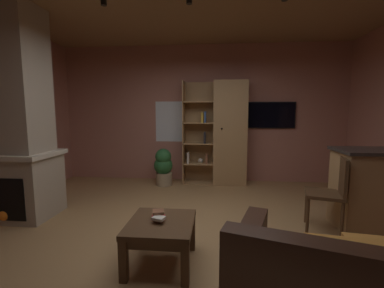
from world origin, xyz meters
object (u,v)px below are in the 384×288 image
object	(u,v)px
bookshelf_cabinet	(225,134)
coffee_table	(161,230)
table_book_0	(158,217)
table_book_1	(159,218)
dining_chair	(332,189)
table_book_2	(158,212)
wall_mounted_tv	(271,115)
stone_fireplace	(16,125)
potted_floor_plant	(164,166)

from	to	relation	value
bookshelf_cabinet	coffee_table	xyz separation A→B (m)	(-0.70, -2.93, -0.68)
coffee_table	table_book_0	distance (m)	0.12
table_book_1	dining_chair	world-z (taller)	dining_chair
table_book_0	table_book_2	distance (m)	0.05
table_book_2	wall_mounted_tv	world-z (taller)	wall_mounted_tv
coffee_table	table_book_1	distance (m)	0.13
table_book_2	wall_mounted_tv	xyz separation A→B (m)	(1.67, 3.08, 0.90)
table_book_0	table_book_1	distance (m)	0.09
coffee_table	table_book_2	world-z (taller)	table_book_2
coffee_table	dining_chair	xyz separation A→B (m)	(1.91, 0.86, 0.19)
coffee_table	dining_chair	bearing A→B (deg)	24.40
table_book_2	dining_chair	xyz separation A→B (m)	(1.94, 0.80, 0.04)
wall_mounted_tv	table_book_1	bearing A→B (deg)	-117.39
dining_chair	wall_mounted_tv	size ratio (longest dim) A/B	0.97
stone_fireplace	table_book_0	bearing A→B (deg)	-23.05
stone_fireplace	dining_chair	distance (m)	4.15
table_book_2	dining_chair	bearing A→B (deg)	22.49
stone_fireplace	table_book_0	distance (m)	2.47
dining_chair	table_book_0	bearing A→B (deg)	-157.27
stone_fireplace	coffee_table	size ratio (longest dim) A/B	4.26
stone_fireplace	bookshelf_cabinet	world-z (taller)	stone_fireplace
bookshelf_cabinet	potted_floor_plant	distance (m)	1.40
coffee_table	table_book_1	bearing A→B (deg)	-112.38
table_book_0	wall_mounted_tv	world-z (taller)	wall_mounted_tv
stone_fireplace	potted_floor_plant	bearing A→B (deg)	45.97
coffee_table	table_book_1	world-z (taller)	table_book_1
coffee_table	wall_mounted_tv	xyz separation A→B (m)	(1.63, 3.14, 1.05)
dining_chair	wall_mounted_tv	xyz separation A→B (m)	(-0.28, 2.27, 0.86)
stone_fireplace	potted_floor_plant	distance (m)	2.54
coffee_table	table_book_0	world-z (taller)	table_book_0
stone_fireplace	table_book_0	world-z (taller)	stone_fireplace
coffee_table	table_book_2	size ratio (longest dim) A/B	6.13
stone_fireplace	table_book_1	xyz separation A→B (m)	(2.16, -0.99, -0.81)
table_book_1	table_book_2	xyz separation A→B (m)	(-0.02, 0.09, 0.03)
bookshelf_cabinet	dining_chair	xyz separation A→B (m)	(1.21, -2.06, -0.49)
stone_fireplace	bookshelf_cabinet	size ratio (longest dim) A/B	1.37
table_book_1	wall_mounted_tv	bearing A→B (deg)	62.61
coffee_table	wall_mounted_tv	distance (m)	3.69
coffee_table	potted_floor_plant	xyz separation A→B (m)	(-0.52, 2.67, 0.05)
table_book_2	wall_mounted_tv	size ratio (longest dim) A/B	0.11
table_book_0	table_book_2	world-z (taller)	table_book_2
table_book_1	potted_floor_plant	size ratio (longest dim) A/B	0.15
bookshelf_cabinet	coffee_table	bearing A→B (deg)	-103.43
potted_floor_plant	table_book_0	bearing A→B (deg)	-79.53
coffee_table	bookshelf_cabinet	bearing A→B (deg)	76.57
table_book_1	wall_mounted_tv	world-z (taller)	wall_mounted_tv
potted_floor_plant	wall_mounted_tv	bearing A→B (deg)	12.30
table_book_1	wall_mounted_tv	distance (m)	3.69
table_book_0	table_book_1	world-z (taller)	table_book_1
bookshelf_cabinet	table_book_0	bearing A→B (deg)	-104.34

